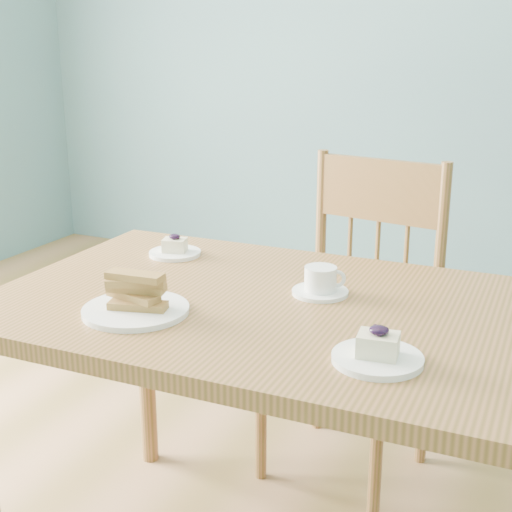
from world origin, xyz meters
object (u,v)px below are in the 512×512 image
(dining_chair, at_px, (354,318))
(cheesecake_plate_far, at_px, (175,250))
(dining_table, at_px, (303,338))
(coffee_cup, at_px, (321,283))
(cheesecake_plate_near, at_px, (378,353))
(biscotti_plate, at_px, (135,301))

(dining_chair, bearing_deg, cheesecake_plate_far, -127.96)
(dining_table, height_order, coffee_cup, coffee_cup)
(cheesecake_plate_far, bearing_deg, dining_chair, 43.32)
(cheesecake_plate_near, relative_size, biscotti_plate, 0.73)
(cheesecake_plate_far, xyz_separation_m, biscotti_plate, (0.15, -0.40, 0.01))
(dining_table, relative_size, cheesecake_plate_far, 10.16)
(cheesecake_plate_near, relative_size, coffee_cup, 1.29)
(dining_table, height_order, cheesecake_plate_far, cheesecake_plate_far)
(cheesecake_plate_far, height_order, biscotti_plate, biscotti_plate)
(dining_chair, distance_m, coffee_cup, 0.58)
(dining_chair, height_order, biscotti_plate, dining_chair)
(dining_chair, xyz_separation_m, biscotti_plate, (-0.25, -0.78, 0.28))
(dining_chair, height_order, coffee_cup, dining_chair)
(cheesecake_plate_near, distance_m, cheesecake_plate_far, 0.80)
(biscotti_plate, bearing_deg, cheesecake_plate_near, -1.72)
(cheesecake_plate_near, relative_size, cheesecake_plate_far, 1.19)
(dining_table, distance_m, biscotti_plate, 0.38)
(dining_chair, relative_size, biscotti_plate, 4.28)
(dining_table, xyz_separation_m, cheesecake_plate_near, (0.23, -0.21, 0.09))
(dining_chair, relative_size, cheesecake_plate_near, 5.86)
(coffee_cup, bearing_deg, dining_chair, 74.27)
(dining_chair, height_order, cheesecake_plate_near, dining_chair)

